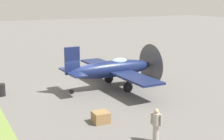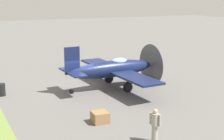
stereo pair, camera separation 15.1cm
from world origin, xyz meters
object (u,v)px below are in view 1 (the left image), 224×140
at_px(ground_crew_chief, 156,125).
at_px(supply_crate, 101,117).
at_px(airplane_lead, 114,69).
at_px(fuel_drum, 1,90).

relative_size(ground_crew_chief, supply_crate, 1.92).
bearing_deg(airplane_lead, ground_crew_chief, -17.03).
xyz_separation_m(ground_crew_chief, fuel_drum, (-11.60, -5.58, -0.46)).
height_order(airplane_lead, ground_crew_chief, airplane_lead).
bearing_deg(ground_crew_chief, supply_crate, 175.55).
bearing_deg(fuel_drum, ground_crew_chief, 25.69).
bearing_deg(airplane_lead, fuel_drum, -103.48).
xyz_separation_m(airplane_lead, supply_crate, (6.23, -4.09, -1.22)).
xyz_separation_m(ground_crew_chief, supply_crate, (-3.58, -1.34, -0.59)).
bearing_deg(ground_crew_chief, fuel_drum, -179.26).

